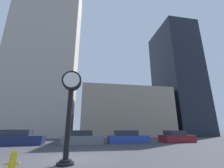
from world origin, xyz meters
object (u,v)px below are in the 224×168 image
car_blue (127,138)px  fire_hydrant_near (12,162)px  car_navy (19,139)px  car_grey (82,138)px  car_maroon (176,137)px  street_clock (70,102)px

car_blue → fire_hydrant_near: size_ratio=5.59×
car_navy → car_grey: car_navy is taller
car_grey → car_maroon: 10.89m
car_navy → car_grey: 6.15m
street_clock → car_grey: bearing=86.0°
car_navy → car_grey: bearing=-2.0°
car_navy → fire_hydrant_near: size_ratio=5.77×
car_navy → car_maroon: 17.03m
car_navy → fire_hydrant_near: 11.14m
street_clock → car_maroon: 15.04m
street_clock → car_blue: (5.62, 9.62, -2.24)m
car_blue → fire_hydrant_near: 13.05m
car_navy → car_grey: (6.15, 0.04, -0.03)m
car_navy → car_blue: bearing=-0.7°
street_clock → car_blue: size_ratio=1.02×
street_clock → fire_hydrant_near: street_clock is taller
street_clock → car_navy: street_clock is taller
street_clock → car_blue: street_clock is taller
street_clock → fire_hydrant_near: bearing=-145.7°
car_maroon → fire_hydrant_near: 16.95m
street_clock → car_maroon: street_clock is taller
car_blue → car_maroon: (5.92, -0.23, -0.01)m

